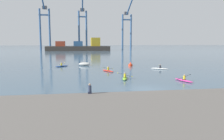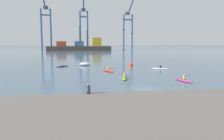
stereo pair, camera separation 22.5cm
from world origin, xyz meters
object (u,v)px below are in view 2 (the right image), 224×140
kayak_white (160,68)px  kayak_magenta (184,80)px  gantry_crane_west_mid (84,24)px  container_barge (80,47)px  gantry_crane_west (46,22)px  gantry_crane_east_mid (128,25)px  seated_onlooker (88,89)px  channel_buoy (131,64)px  kayak_blue (62,66)px  capsized_dinghy (85,64)px  kayak_lime (125,78)px  kayak_red (108,71)px

kayak_white → kayak_magenta: bearing=-97.3°
gantry_crane_west_mid → container_barge: bearing=-101.2°
gantry_crane_west → kayak_white: size_ratio=12.03×
gantry_crane_east_mid → container_barge: bearing=-157.7°
gantry_crane_east_mid → seated_onlooker: size_ratio=37.20×
gantry_crane_west_mid → channel_buoy: size_ratio=37.02×
gantry_crane_east_mid → kayak_blue: gantry_crane_east_mid is taller
gantry_crane_west_mid → kayak_magenta: bearing=-85.4°
gantry_crane_east_mid → seated_onlooker: bearing=-103.8°
container_barge → gantry_crane_east_mid: 39.45m
capsized_dinghy → gantry_crane_west_mid: bearing=88.8°
channel_buoy → kayak_lime: size_ratio=0.29×
kayak_red → seated_onlooker: 20.72m
capsized_dinghy → kayak_lime: size_ratio=0.81×
container_barge → kayak_magenta: (13.14, -114.91, -2.25)m
channel_buoy → kayak_red: 10.42m
kayak_red → seated_onlooker: bearing=-102.0°
gantry_crane_west_mid → kayak_white: (12.15, -115.18, -17.63)m
capsized_dinghy → channel_buoy: (10.01, -2.52, 0.01)m
kayak_white → seated_onlooker: seated_onlooker is taller
kayak_lime → seated_onlooker: seated_onlooker is taller
seated_onlooker → kayak_lime: bearing=64.4°
channel_buoy → kayak_white: size_ratio=0.33×
channel_buoy → seated_onlooker: size_ratio=1.12×
gantry_crane_east_mid → kayak_lime: 129.93m
gantry_crane_east_mid → kayak_magenta: gantry_crane_east_mid is taller
gantry_crane_east_mid → kayak_white: 118.12m
capsized_dinghy → kayak_blue: bearing=-162.6°
kayak_lime → kayak_blue: 20.54m
channel_buoy → gantry_crane_east_mid: bearing=77.9°
seated_onlooker → container_barge: bearing=90.1°
gantry_crane_west_mid → capsized_dinghy: (-2.13, -106.11, -17.45)m
gantry_crane_west → kayak_magenta: size_ratio=10.69×
kayak_lime → container_barge: bearing=92.9°
kayak_magenta → seated_onlooker: bearing=-146.5°
gantry_crane_west → kayak_lime: 126.49m
gantry_crane_west_mid → kayak_magenta: 130.27m
seated_onlooker → gantry_crane_west_mid: bearing=88.9°
container_barge → capsized_dinghy: container_barge is taller
gantry_crane_west_mid → kayak_blue: bearing=-93.7°
seated_onlooker → kayak_blue: bearing=98.5°
container_barge → gantry_crane_west_mid: 20.80m
container_barge → channel_buoy: bearing=-83.6°
container_barge → gantry_crane_west: size_ratio=1.08×
kayak_lime → kayak_blue: size_ratio=1.18×
gantry_crane_west → kayak_lime: size_ratio=10.66×
channel_buoy → kayak_blue: (-14.92, 0.98, -0.19)m
capsized_dinghy → kayak_blue: kayak_blue is taller
gantry_crane_west_mid → kayak_white: size_ratio=12.12×
seated_onlooker → kayak_white: bearing=56.3°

